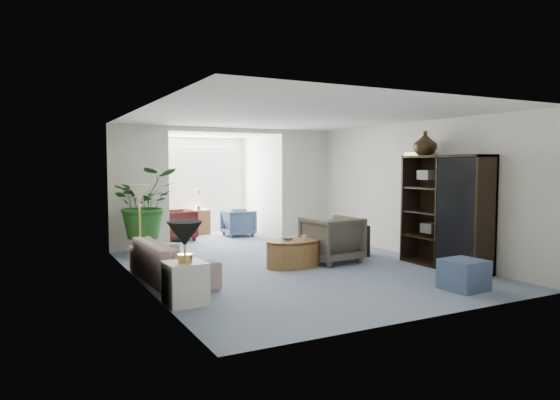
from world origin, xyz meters
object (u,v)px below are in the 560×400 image
cabinet_urn (425,143)px  ottoman (464,275)px  side_table_dark (354,240)px  sunroom_chair_maroon (177,225)px  sunroom_table (199,222)px  coffee_table (293,254)px  sofa (172,261)px  plant_pot (146,247)px  framed_picture (417,165)px  end_table (185,283)px  coffee_cup (304,238)px  table_lamp (185,234)px  floor_lamp (139,193)px  sunroom_chair_blue (239,223)px  entertainment_cabinet (445,212)px  coffee_bowl (288,238)px  wingback_chair (332,239)px

cabinet_urn → ottoman: cabinet_urn is taller
side_table_dark → sunroom_chair_maroon: 4.20m
side_table_dark → sunroom_table: sunroom_table is taller
sunroom_chair_maroon → coffee_table: bearing=14.5°
sofa → plant_pot: sofa is taller
framed_picture → coffee_table: framed_picture is taller
end_table → coffee_cup: bearing=27.4°
table_lamp → floor_lamp: floor_lamp is taller
plant_pot → sunroom_chair_blue: (2.56, 1.57, 0.16)m
floor_lamp → sunroom_table: (2.15, 3.47, -0.95)m
framed_picture → table_lamp: size_ratio=1.14×
sofa → plant_pot: size_ratio=5.00×
framed_picture → sunroom_chair_blue: (-1.82, 4.09, -1.38)m
coffee_cup → plant_pot: coffee_cup is taller
floor_lamp → cabinet_urn: cabinet_urn is taller
sunroom_table → floor_lamp: bearing=-121.8°
sunroom_table → cabinet_urn: bearing=-66.1°
floor_lamp → entertainment_cabinet: (4.49, -2.31, -0.31)m
framed_picture → sunroom_chair_maroon: 5.43m
end_table → framed_picture: bearing=13.0°
framed_picture → sofa: framed_picture is taller
entertainment_cabinet → sunroom_chair_maroon: 5.93m
side_table_dark → sunroom_chair_maroon: bearing=124.7°
table_lamp → coffee_cup: 2.75m
coffee_bowl → ottoman: 2.90m
coffee_bowl → sunroom_chair_maroon: size_ratio=0.27×
sunroom_table → coffee_table: bearing=-88.3°
sunroom_chair_maroon → table_lamp: bearing=-13.5°
end_table → ottoman: end_table is taller
sunroom_chair_blue → sunroom_table: size_ratio=1.17×
sunroom_chair_blue → sunroom_table: (-0.75, 0.75, -0.02)m
sofa → sunroom_chair_maroon: sunroom_chair_maroon is taller
ottoman → cabinet_urn: bearing=63.0°
ottoman → sunroom_table: (-1.47, 7.00, 0.09)m
side_table_dark → cabinet_urn: cabinet_urn is taller
floor_lamp → wingback_chair: (3.10, -1.03, -0.85)m
table_lamp → side_table_dark: table_lamp is taller
floor_lamp → coffee_table: bearing=-25.6°
sofa → cabinet_urn: 4.69m
end_table → sunroom_chair_blue: size_ratio=0.74×
sofa → floor_lamp: bearing=9.2°
entertainment_cabinet → sunroom_chair_maroon: size_ratio=2.43×
coffee_cup → cabinet_urn: size_ratio=0.23×
floor_lamp → cabinet_urn: (4.49, -1.81, 0.83)m
coffee_cup → sunroom_table: sunroom_table is taller
framed_picture → ottoman: (-1.10, -2.16, -1.49)m
framed_picture → wingback_chair: framed_picture is taller
floor_lamp → coffee_table: (2.29, -1.09, -1.02)m
sunroom_chair_maroon → sunroom_table: bearing=136.5°
coffee_cup → plant_pot: size_ratio=0.24×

